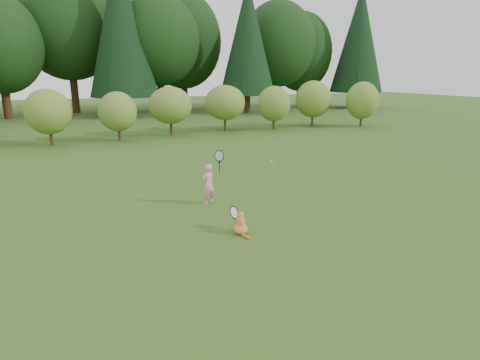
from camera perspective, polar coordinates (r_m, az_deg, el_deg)
name	(u,v)px	position (r m, az deg, el deg)	size (l,w,h in m)	color
ground	(245,219)	(9.18, 0.78, -5.54)	(100.00, 100.00, 0.00)	#2C4A15
shrub_row	(144,110)	(21.24, -13.53, 9.62)	(28.00, 3.00, 2.80)	olive
woodland_backdrop	(113,9)	(31.37, -17.55, 22.13)	(48.00, 10.00, 15.00)	black
child	(209,183)	(10.10, -4.48, -0.44)	(0.59, 0.39, 1.54)	pink
cat	(241,222)	(8.29, 0.08, -5.99)	(0.41, 0.73, 0.64)	#C07925
tennis_ball	(272,161)	(10.02, 4.53, 2.67)	(0.06, 0.06, 0.06)	#C4CA17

